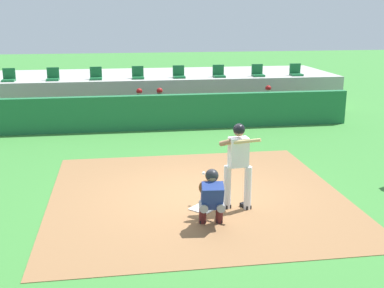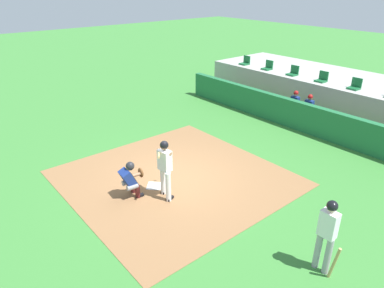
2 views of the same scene
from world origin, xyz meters
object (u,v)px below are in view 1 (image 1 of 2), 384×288
Objects in this scene: stadium_seat_1 at (53,77)px; stadium_seat_6 at (258,73)px; stadium_seat_7 at (296,72)px; catcher_crouched at (211,195)px; stadium_seat_4 at (179,74)px; stadium_seat_5 at (219,74)px; stadium_seat_0 at (9,78)px; batter_at_plate at (238,161)px; dugout_player_1 at (160,106)px; home_plate at (203,208)px; dugout_player_2 at (269,103)px; dugout_player_0 at (140,106)px; stadium_seat_2 at (96,76)px; stadium_seat_3 at (138,75)px.

stadium_seat_6 is at bearing 0.00° from stadium_seat_1.
stadium_seat_1 is at bearing 180.00° from stadium_seat_7.
catcher_crouched is 3.16× the size of stadium_seat_4.
stadium_seat_5 is (2.42, 10.96, 0.93)m from catcher_crouched.
stadium_seat_4 is at bearing 0.00° from stadium_seat_0.
stadium_seat_7 is (5.67, 10.96, 0.93)m from catcher_crouched.
batter_at_plate is 3.76× the size of stadium_seat_5.
dugout_player_1 is 2.71× the size of stadium_seat_0.
dugout_player_2 is at bearing 64.27° from home_plate.
stadium_seat_4 is (0.81, 10.18, 1.51)m from home_plate.
home_plate is 9.06m from dugout_player_2.
stadium_seat_6 is at bearing 71.78° from batter_at_plate.
dugout_player_1 is at bearing 0.00° from dugout_player_0.
stadium_seat_7 is (1.76, 2.03, 0.86)m from dugout_player_2.
dugout_player_0 is (-0.86, 8.14, 0.65)m from home_plate.
stadium_seat_2 is (1.63, 0.00, 0.00)m from stadium_seat_1.
dugout_player_0 is 5.31m from stadium_seat_0.
home_plate is at bearing -103.47° from stadium_seat_5.
stadium_seat_0 is 1.00× the size of stadium_seat_4.
stadium_seat_7 is (11.38, 0.00, 0.00)m from stadium_seat_0.
stadium_seat_1 reaches higher than home_plate.
stadium_seat_2 is 1.00× the size of stadium_seat_7.
stadium_seat_4 is (0.80, 10.96, 0.93)m from catcher_crouched.
stadium_seat_1 reaches higher than dugout_player_1.
stadium_seat_7 is at bearing 0.00° from stadium_seat_2.
stadium_seat_7 is at bearing 0.00° from stadium_seat_3.
dugout_player_0 is (-1.55, 8.21, -0.36)m from batter_at_plate.
stadium_seat_0 is at bearing 117.48° from catcher_crouched.
dugout_player_0 is 5.40m from stadium_seat_6.
batter_at_plate is 8.37m from dugout_player_0.
stadium_seat_2 is 4.88m from stadium_seat_5.
home_plate is at bearing -89.05° from dugout_player_1.
stadium_seat_5 is at bearing 126.17° from dugout_player_2.
dugout_player_2 is 8.29m from stadium_seat_1.
stadium_seat_0 is 1.00× the size of stadium_seat_7.
dugout_player_2 is (4.79, 0.00, 0.00)m from dugout_player_0.
stadium_seat_4 is at bearing 85.83° from catcher_crouched.
stadium_seat_6 is (4.88, 0.00, 0.00)m from stadium_seat_3.
dugout_player_2 is 2.66m from stadium_seat_5.
stadium_seat_4 is 1.00× the size of stadium_seat_6.
stadium_seat_7 is at bearing 49.10° from dugout_player_2.
dugout_player_1 is 2.71× the size of stadium_seat_6.
stadium_seat_1 is at bearing 165.71° from dugout_player_2.
catcher_crouched is 3.16× the size of stadium_seat_1.
dugout_player_0 is at bearing 95.61° from catcher_crouched.
stadium_seat_3 and stadium_seat_6 have the same top height.
home_plate is 0.92× the size of stadium_seat_2.
stadium_seat_2 reaches higher than dugout_player_1.
dugout_player_0 is 2.71× the size of stadium_seat_0.
stadium_seat_6 is at bearing 68.24° from home_plate.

